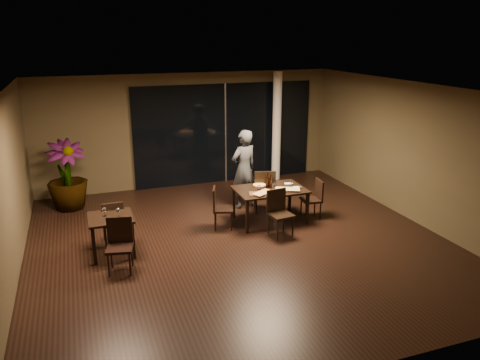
{
  "coord_description": "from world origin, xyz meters",
  "views": [
    {
      "loc": [
        -2.83,
        -8.02,
        3.97
      ],
      "look_at": [
        0.28,
        0.72,
        1.05
      ],
      "focal_mm": 35.0,
      "sensor_mm": 36.0,
      "label": 1
    }
  ],
  "objects_px": {
    "bottle_a": "(267,182)",
    "chair_side_far": "(113,220)",
    "chair_main_near": "(279,210)",
    "diner": "(244,169)",
    "side_table": "(111,223)",
    "bottle_c": "(268,180)",
    "bottle_b": "(270,181)",
    "chair_main_left": "(219,206)",
    "chair_main_far": "(264,189)",
    "main_table": "(270,192)",
    "chair_side_near": "(120,242)",
    "potted_plant": "(67,175)",
    "chair_main_right": "(314,197)"
  },
  "relations": [
    {
      "from": "chair_main_far",
      "to": "bottle_a",
      "type": "distance_m",
      "value": 0.57
    },
    {
      "from": "main_table",
      "to": "bottle_b",
      "type": "relative_size",
      "value": 4.82
    },
    {
      "from": "chair_main_left",
      "to": "chair_main_right",
      "type": "height_order",
      "value": "chair_main_left"
    },
    {
      "from": "chair_main_left",
      "to": "diner",
      "type": "xyz_separation_m",
      "value": [
        0.92,
        1.02,
        0.43
      ]
    },
    {
      "from": "side_table",
      "to": "bottle_c",
      "type": "bearing_deg",
      "value": 10.39
    },
    {
      "from": "main_table",
      "to": "chair_main_far",
      "type": "bearing_deg",
      "value": 80.73
    },
    {
      "from": "chair_main_far",
      "to": "diner",
      "type": "distance_m",
      "value": 0.7
    },
    {
      "from": "chair_main_right",
      "to": "bottle_c",
      "type": "bearing_deg",
      "value": -96.96
    },
    {
      "from": "chair_main_right",
      "to": "bottle_a",
      "type": "bearing_deg",
      "value": -93.29
    },
    {
      "from": "chair_side_near",
      "to": "diner",
      "type": "bearing_deg",
      "value": 47.65
    },
    {
      "from": "main_table",
      "to": "chair_main_near",
      "type": "distance_m",
      "value": 0.73
    },
    {
      "from": "chair_side_near",
      "to": "bottle_c",
      "type": "distance_m",
      "value": 3.57
    },
    {
      "from": "chair_side_near",
      "to": "potted_plant",
      "type": "relative_size",
      "value": 0.58
    },
    {
      "from": "chair_main_near",
      "to": "bottle_b",
      "type": "height_order",
      "value": "bottle_b"
    },
    {
      "from": "chair_main_right",
      "to": "side_table",
      "type": "bearing_deg",
      "value": -79.13
    },
    {
      "from": "chair_main_right",
      "to": "potted_plant",
      "type": "bearing_deg",
      "value": -109.21
    },
    {
      "from": "chair_main_far",
      "to": "bottle_a",
      "type": "bearing_deg",
      "value": 89.64
    },
    {
      "from": "side_table",
      "to": "chair_main_near",
      "type": "height_order",
      "value": "chair_main_near"
    },
    {
      "from": "chair_side_near",
      "to": "bottle_b",
      "type": "relative_size",
      "value": 3.03
    },
    {
      "from": "side_table",
      "to": "diner",
      "type": "xyz_separation_m",
      "value": [
        3.17,
        1.53,
        0.31
      ]
    },
    {
      "from": "chair_side_far",
      "to": "potted_plant",
      "type": "height_order",
      "value": "potted_plant"
    },
    {
      "from": "chair_main_far",
      "to": "chair_main_near",
      "type": "distance_m",
      "value": 1.24
    },
    {
      "from": "diner",
      "to": "bottle_c",
      "type": "height_order",
      "value": "diner"
    },
    {
      "from": "chair_main_right",
      "to": "chair_side_near",
      "type": "xyz_separation_m",
      "value": [
        -4.35,
        -1.05,
        0.04
      ]
    },
    {
      "from": "main_table",
      "to": "potted_plant",
      "type": "bearing_deg",
      "value": 150.84
    },
    {
      "from": "chair_main_left",
      "to": "diner",
      "type": "relative_size",
      "value": 0.48
    },
    {
      "from": "main_table",
      "to": "chair_side_near",
      "type": "bearing_deg",
      "value": -160.56
    },
    {
      "from": "chair_main_far",
      "to": "bottle_c",
      "type": "distance_m",
      "value": 0.53
    },
    {
      "from": "chair_main_left",
      "to": "bottle_c",
      "type": "height_order",
      "value": "bottle_c"
    },
    {
      "from": "bottle_a",
      "to": "chair_side_far",
      "type": "bearing_deg",
      "value": -177.99
    },
    {
      "from": "chair_side_far",
      "to": "bottle_c",
      "type": "height_order",
      "value": "bottle_c"
    },
    {
      "from": "chair_main_right",
      "to": "chair_main_far",
      "type": "bearing_deg",
      "value": -117.61
    },
    {
      "from": "side_table",
      "to": "chair_main_far",
      "type": "bearing_deg",
      "value": 16.22
    },
    {
      "from": "main_table",
      "to": "chair_main_left",
      "type": "relative_size",
      "value": 1.68
    },
    {
      "from": "bottle_a",
      "to": "chair_main_far",
      "type": "bearing_deg",
      "value": 73.44
    },
    {
      "from": "diner",
      "to": "potted_plant",
      "type": "distance_m",
      "value": 4.12
    },
    {
      "from": "diner",
      "to": "chair_main_left",
      "type": "bearing_deg",
      "value": 29.83
    },
    {
      "from": "bottle_c",
      "to": "bottle_b",
      "type": "bearing_deg",
      "value": -61.3
    },
    {
      "from": "chair_main_left",
      "to": "bottle_a",
      "type": "xyz_separation_m",
      "value": [
        1.1,
        0.06,
        0.39
      ]
    },
    {
      "from": "chair_main_right",
      "to": "chair_side_near",
      "type": "relative_size",
      "value": 0.92
    },
    {
      "from": "chair_side_far",
      "to": "bottle_a",
      "type": "relative_size",
      "value": 3.24
    },
    {
      "from": "chair_main_right",
      "to": "chair_side_far",
      "type": "height_order",
      "value": "chair_side_far"
    },
    {
      "from": "chair_main_near",
      "to": "diner",
      "type": "relative_size",
      "value": 0.51
    },
    {
      "from": "chair_side_near",
      "to": "diner",
      "type": "xyz_separation_m",
      "value": [
        3.08,
        2.2,
        0.41
      ]
    },
    {
      "from": "chair_side_far",
      "to": "bottle_c",
      "type": "distance_m",
      "value": 3.36
    },
    {
      "from": "main_table",
      "to": "chair_main_far",
      "type": "distance_m",
      "value": 0.53
    },
    {
      "from": "side_table",
      "to": "chair_main_left",
      "type": "relative_size",
      "value": 0.89
    },
    {
      "from": "diner",
      "to": "bottle_a",
      "type": "height_order",
      "value": "diner"
    },
    {
      "from": "main_table",
      "to": "chair_main_near",
      "type": "height_order",
      "value": "chair_main_near"
    },
    {
      "from": "bottle_c",
      "to": "side_table",
      "type": "bearing_deg",
      "value": -169.61
    }
  ]
}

